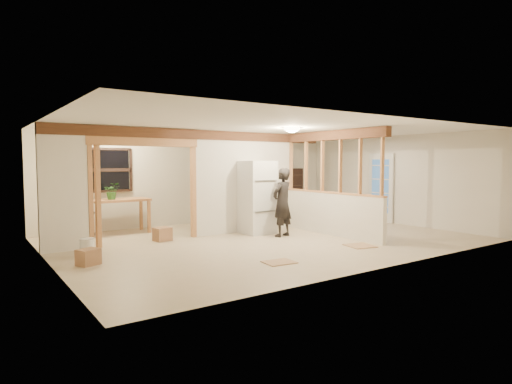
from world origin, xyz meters
TOP-DOWN VIEW (x-y plane):
  - floor at (0.00, 0.00)m, footprint 9.00×6.50m
  - ceiling at (0.00, 0.00)m, footprint 9.00×6.50m
  - wall_back at (0.00, 3.25)m, footprint 9.00×0.01m
  - wall_front at (0.00, -3.25)m, footprint 9.00×0.01m
  - wall_left at (-4.50, 0.00)m, footprint 0.01×6.50m
  - wall_right at (4.50, 0.00)m, footprint 0.01×6.50m
  - partition_left_stub at (-4.05, 1.20)m, footprint 0.90×0.12m
  - partition_center at (0.20, 1.20)m, footprint 2.80×0.12m
  - doorway_frame at (-2.40, 1.20)m, footprint 2.46×0.14m
  - header_beam_back at (-1.00, 1.20)m, footprint 7.00×0.18m
  - header_beam_right at (1.60, -0.40)m, footprint 0.18×3.30m
  - pony_wall at (1.60, -0.40)m, footprint 0.12×3.20m
  - stud_partition at (1.60, -0.40)m, footprint 0.14×3.20m
  - window_back at (-2.60, 3.17)m, footprint 1.12×0.10m
  - french_door at (4.42, 0.40)m, footprint 0.12×0.86m
  - ceiling_dome_main at (0.30, -0.50)m, footprint 0.36×0.36m
  - ceiling_dome_util at (-2.50, 2.30)m, footprint 0.32×0.32m
  - hanging_bulb at (-2.00, 1.60)m, footprint 0.07×0.07m
  - refrigerator at (0.27, 0.78)m, footprint 0.73×0.71m
  - woman at (0.49, 0.08)m, footprint 0.67×0.53m
  - work_table at (-2.50, 2.67)m, footprint 1.38×0.73m
  - potted_plant at (-2.70, 2.61)m, footprint 0.44×0.41m
  - shop_vac at (-3.37, 2.71)m, footprint 0.58×0.58m
  - bookshelf at (3.23, 3.05)m, footprint 0.77×0.26m
  - bucket at (-3.80, 0.48)m, footprint 0.31×0.31m
  - box_util_a at (-2.04, 1.15)m, footprint 0.39×0.35m
  - box_util_b at (-4.02, 1.64)m, footprint 0.34×0.34m
  - box_front at (-3.95, -0.25)m, footprint 0.42×0.39m
  - floor_panel_near at (1.10, -1.78)m, footprint 0.63×0.63m
  - floor_panel_far at (-1.18, -1.97)m, footprint 0.56×0.47m

SIDE VIEW (x-z plane):
  - floor at x=0.00m, z-range -0.01..0.00m
  - floor_panel_far at x=-1.18m, z-range 0.00..0.02m
  - floor_panel_near at x=1.10m, z-range 0.00..0.02m
  - box_util_b at x=-4.02m, z-range 0.00..0.27m
  - box_front at x=-3.95m, z-range 0.00..0.28m
  - box_util_a at x=-2.04m, z-range 0.00..0.30m
  - bucket at x=-3.80m, z-range 0.00..0.33m
  - shop_vac at x=-3.37m, z-range 0.00..0.69m
  - work_table at x=-2.50m, z-range 0.00..0.85m
  - pony_wall at x=1.60m, z-range 0.00..1.00m
  - bookshelf at x=3.23m, z-range 0.00..1.54m
  - woman at x=0.49m, z-range 0.00..1.61m
  - refrigerator at x=0.27m, z-range 0.00..1.78m
  - french_door at x=4.42m, z-range 0.00..2.00m
  - potted_plant at x=-2.70m, z-range 0.85..1.26m
  - doorway_frame at x=-2.40m, z-range 0.00..2.20m
  - wall_back at x=0.00m, z-range 0.00..2.50m
  - wall_front at x=0.00m, z-range 0.00..2.50m
  - wall_left at x=-4.50m, z-range 0.00..2.50m
  - wall_right at x=4.50m, z-range 0.00..2.50m
  - partition_left_stub at x=-4.05m, z-range 0.00..2.50m
  - partition_center at x=0.20m, z-range 0.00..2.50m
  - window_back at x=-2.60m, z-range 1.00..2.10m
  - stud_partition at x=1.60m, z-range 1.00..2.32m
  - hanging_bulb at x=-2.00m, z-range 2.15..2.22m
  - header_beam_back at x=-1.00m, z-range 2.27..2.49m
  - header_beam_right at x=1.60m, z-range 2.27..2.49m
  - ceiling_dome_main at x=0.30m, z-range 2.40..2.56m
  - ceiling_dome_util at x=-2.50m, z-range 2.41..2.55m
  - ceiling at x=0.00m, z-range 2.50..2.50m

